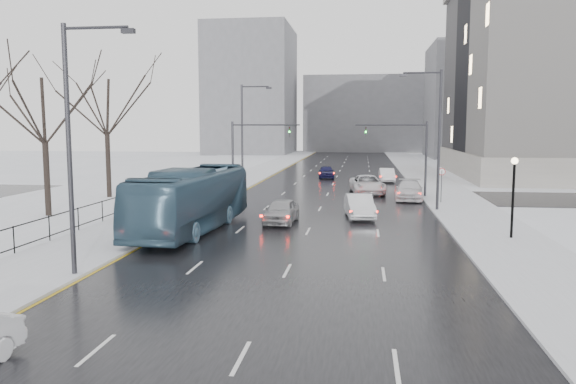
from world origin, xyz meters
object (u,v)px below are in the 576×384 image
at_px(sedan_center_near, 281,211).
at_px(sedan_right_distant, 387,175).
at_px(streetlight_l_far, 244,131).
at_px(tree_park_e, 110,198).
at_px(sedan_right_cross, 367,184).
at_px(streetlight_l_near, 74,138).
at_px(mast_signal_left, 244,149).
at_px(bus, 192,199).
at_px(tree_park_d, 49,217).
at_px(sedan_right_near, 359,206).
at_px(sedan_center_far, 326,172).
at_px(lamppost_r_mid, 514,186).
at_px(no_uturn_sign, 442,175).
at_px(mast_signal_right, 413,150).
at_px(streetlight_r_mid, 436,133).
at_px(sedan_right_far, 409,190).

xyz_separation_m(sedan_center_near, sedan_right_distant, (7.64, 27.60, -0.02)).
bearing_deg(streetlight_l_far, tree_park_e, -141.43).
bearing_deg(sedan_right_cross, sedan_center_near, -116.05).
xyz_separation_m(streetlight_l_near, mast_signal_left, (0.84, 28.00, -1.51)).
bearing_deg(tree_park_e, bus, -49.72).
height_order(sedan_center_near, sedan_right_distant, sedan_center_near).
bearing_deg(tree_park_d, sedan_center_near, -1.41).
relative_size(tree_park_e, sedan_right_distant, 3.03).
height_order(sedan_right_near, sedan_center_far, sedan_right_near).
height_order(lamppost_r_mid, no_uturn_sign, lamppost_r_mid).
relative_size(tree_park_d, sedan_right_cross, 2.09).
distance_m(lamppost_r_mid, bus, 17.73).
xyz_separation_m(no_uturn_sign, sedan_center_far, (-10.34, 20.84, -1.52)).
bearing_deg(sedan_center_near, sedan_right_near, 31.58).
bearing_deg(streetlight_l_far, sedan_center_near, -71.26).
distance_m(mast_signal_left, bus, 17.74).
distance_m(bus, sedan_right_cross, 21.99).
distance_m(sedan_right_cross, sedan_center_far, 15.67).
bearing_deg(sedan_right_distant, streetlight_l_far, -148.33).
distance_m(no_uturn_sign, sedan_right_cross, 8.31).
distance_m(tree_park_e, streetlight_l_near, 26.61).
bearing_deg(tree_park_e, lamppost_r_mid, -25.62).
bearing_deg(mast_signal_right, mast_signal_left, 180.00).
height_order(streetlight_r_mid, sedan_right_cross, streetlight_r_mid).
distance_m(tree_park_e, sedan_center_far, 26.95).
distance_m(tree_park_d, streetlight_l_near, 17.90).
relative_size(mast_signal_right, sedan_right_distant, 1.46).
bearing_deg(streetlight_l_near, streetlight_r_mid, 50.76).
relative_size(streetlight_r_mid, sedan_center_near, 2.25).
xyz_separation_m(streetlight_l_near, streetlight_l_far, (0.00, 32.00, 0.00)).
bearing_deg(sedan_center_near, mast_signal_left, 113.57).
bearing_deg(lamppost_r_mid, streetlight_l_near, -152.45).
bearing_deg(mast_signal_right, streetlight_l_far, 165.52).
xyz_separation_m(lamppost_r_mid, sedan_right_distant, (-5.29, 31.21, -2.17)).
distance_m(no_uturn_sign, sedan_center_far, 23.32).
relative_size(mast_signal_right, sedan_right_far, 1.21).
bearing_deg(sedan_right_cross, sedan_right_far, -54.40).
xyz_separation_m(tree_park_d, sedan_right_cross, (21.30, 15.87, 0.87)).
distance_m(tree_park_e, sedan_right_far, 25.25).
relative_size(streetlight_r_mid, sedan_right_near, 2.11).
bearing_deg(sedan_center_far, sedan_right_distant, -33.49).
xyz_separation_m(lamppost_r_mid, sedan_right_cross, (-7.50, 19.87, -2.07)).
relative_size(sedan_center_far, sedan_right_distant, 0.98).
relative_size(streetlight_l_near, bus, 0.76).
bearing_deg(bus, sedan_center_near, 37.05).
height_order(lamppost_r_mid, sedan_center_far, lamppost_r_mid).
height_order(sedan_right_near, sedan_right_distant, sedan_right_near).
height_order(no_uturn_sign, sedan_right_near, no_uturn_sign).
height_order(tree_park_d, streetlight_l_far, streetlight_l_far).
relative_size(streetlight_l_far, sedan_center_near, 2.25).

